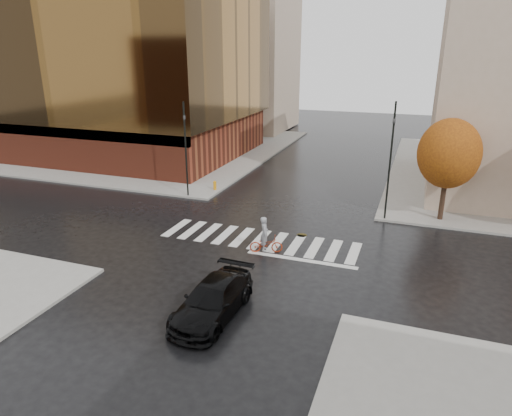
{
  "coord_description": "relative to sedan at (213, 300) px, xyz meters",
  "views": [
    {
      "loc": [
        8.26,
        -22.73,
        10.62
      ],
      "look_at": [
        -0.16,
        0.36,
        2.0
      ],
      "focal_mm": 32.0,
      "sensor_mm": 36.0,
      "label": 1
    }
  ],
  "objects": [
    {
      "name": "fire_hydrant",
      "position": [
        -7.38,
        16.08,
        -0.19
      ],
      "size": [
        0.26,
        0.26,
        0.72
      ],
      "color": "orange",
      "rests_on": "sidewalk_nw"
    },
    {
      "name": "manhole",
      "position": [
        1.3,
        9.74,
        -0.73
      ],
      "size": [
        0.77,
        0.77,
        0.01
      ],
      "primitive_type": "cylinder",
      "rotation": [
        0.0,
        0.0,
        -0.29
      ],
      "color": "#443918",
      "rests_on": "ground"
    },
    {
      "name": "tree_ne_a",
      "position": [
        9.12,
        15.14,
        3.72
      ],
      "size": [
        3.8,
        3.8,
        6.5
      ],
      "color": "black",
      "rests_on": "sidewalk_ne"
    },
    {
      "name": "traffic_light_nw",
      "position": [
        -8.66,
        14.04,
        3.32
      ],
      "size": [
        0.21,
        0.18,
        6.93
      ],
      "rotation": [
        0.0,
        0.0,
        -1.29
      ],
      "color": "black",
      "rests_on": "sidewalk_nw"
    },
    {
      "name": "cyclist",
      "position": [
        0.01,
        6.74,
        -0.04
      ],
      "size": [
        1.91,
        1.17,
        2.05
      ],
      "rotation": [
        0.0,
        0.0,
        1.89
      ],
      "color": "#9E290E",
      "rests_on": "ground"
    },
    {
      "name": "sidewalk_nw",
      "position": [
        -21.88,
        28.74,
        -0.66
      ],
      "size": [
        30.0,
        30.0,
        0.15
      ],
      "primitive_type": "cube",
      "color": "gray",
      "rests_on": "ground"
    },
    {
      "name": "building_nw_far",
      "position": [
        -16.88,
        44.74,
        9.41
      ],
      "size": [
        14.0,
        12.0,
        20.0
      ],
      "primitive_type": "cube",
      "color": "tan",
      "rests_on": "sidewalk_nw"
    },
    {
      "name": "office_glass",
      "position": [
        -22.88,
        25.73,
        7.54
      ],
      "size": [
        27.0,
        19.0,
        16.0
      ],
      "color": "maroon",
      "rests_on": "sidewalk_nw"
    },
    {
      "name": "sedan",
      "position": [
        0.0,
        0.0,
        0.0
      ],
      "size": [
        2.23,
        5.14,
        1.47
      ],
      "primitive_type": "imported",
      "rotation": [
        0.0,
        0.0,
        -0.03
      ],
      "color": "black",
      "rests_on": "ground"
    },
    {
      "name": "ground",
      "position": [
        -0.88,
        7.74,
        -0.74
      ],
      "size": [
        120.0,
        120.0,
        0.0
      ],
      "primitive_type": "plane",
      "color": "black",
      "rests_on": "ground"
    },
    {
      "name": "crosswalk",
      "position": [
        -0.88,
        8.24,
        -0.73
      ],
      "size": [
        12.0,
        3.0,
        0.01
      ],
      "primitive_type": "cube",
      "color": "silver",
      "rests_on": "ground"
    },
    {
      "name": "traffic_light_ne",
      "position": [
        5.73,
        14.04,
        3.7
      ],
      "size": [
        0.19,
        0.21,
        7.49
      ],
      "rotation": [
        0.0,
        0.0,
        2.96
      ],
      "color": "black",
      "rests_on": "sidewalk_ne"
    }
  ]
}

